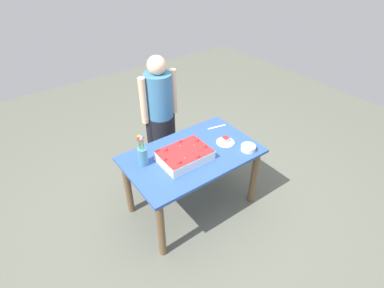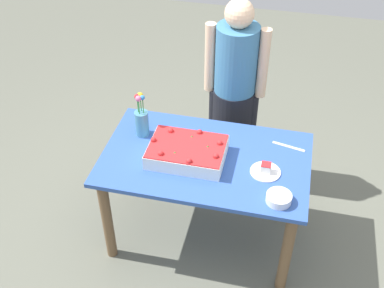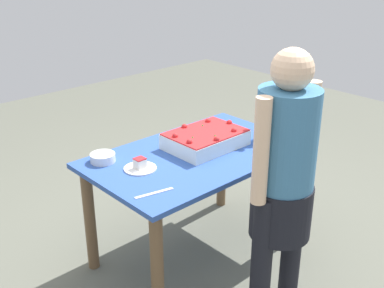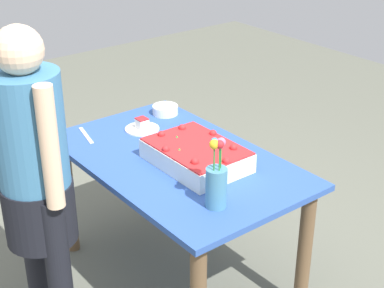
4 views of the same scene
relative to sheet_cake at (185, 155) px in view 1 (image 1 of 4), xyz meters
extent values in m
plane|color=#5F6153|center=(-0.11, -0.03, -0.78)|extent=(8.00, 8.00, 0.00)
cube|color=#2E51A0|center=(-0.11, -0.03, -0.07)|extent=(1.31, 0.81, 0.03)
cylinder|color=brown|center=(-0.69, -0.36, -0.43)|extent=(0.07, 0.07, 0.70)
cylinder|color=brown|center=(0.47, -0.36, -0.43)|extent=(0.07, 0.07, 0.70)
cylinder|color=brown|center=(-0.69, 0.30, -0.43)|extent=(0.07, 0.07, 0.70)
cylinder|color=brown|center=(0.47, 0.30, -0.43)|extent=(0.07, 0.07, 0.70)
cube|color=white|center=(0.00, 0.00, -0.01)|extent=(0.48, 0.34, 0.09)
cube|color=red|center=(0.00, 0.00, 0.05)|extent=(0.47, 0.33, 0.01)
sphere|color=red|center=(0.22, 0.00, 0.05)|extent=(0.04, 0.04, 0.04)
sphere|color=red|center=(0.13, 0.12, 0.05)|extent=(0.04, 0.04, 0.04)
sphere|color=red|center=(-0.05, 0.14, 0.05)|extent=(0.04, 0.04, 0.04)
sphere|color=red|center=(-0.19, 0.06, 0.05)|extent=(0.04, 0.04, 0.04)
sphere|color=red|center=(-0.19, -0.06, 0.05)|extent=(0.04, 0.04, 0.04)
sphere|color=red|center=(-0.05, -0.14, 0.05)|extent=(0.04, 0.04, 0.04)
sphere|color=red|center=(0.13, -0.12, 0.05)|extent=(0.04, 0.04, 0.04)
cone|color=#2D8438|center=(-0.01, -0.09, 0.05)|extent=(0.02, 0.02, 0.02)
cone|color=#2D8438|center=(0.06, 0.08, 0.05)|extent=(0.02, 0.02, 0.02)
cone|color=#2D8438|center=(-0.13, -0.02, 0.05)|extent=(0.02, 0.02, 0.02)
cylinder|color=white|center=(-0.50, 0.02, -0.05)|extent=(0.19, 0.19, 0.01)
cube|color=white|center=(-0.50, 0.02, -0.02)|extent=(0.06, 0.06, 0.05)
cube|color=red|center=(-0.50, 0.02, 0.01)|extent=(0.06, 0.06, 0.01)
cube|color=silver|center=(-0.62, -0.26, -0.05)|extent=(0.21, 0.07, 0.00)
cylinder|color=teal|center=(0.35, -0.17, 0.04)|extent=(0.09, 0.09, 0.18)
cylinder|color=#2D8438|center=(0.37, -0.17, 0.19)|extent=(0.01, 0.01, 0.12)
sphere|color=red|center=(0.37, -0.17, 0.25)|extent=(0.04, 0.04, 0.04)
cylinder|color=#2D8438|center=(0.35, -0.15, 0.19)|extent=(0.01, 0.01, 0.12)
sphere|color=#D16898|center=(0.35, -0.15, 0.25)|extent=(0.04, 0.04, 0.04)
cylinder|color=#2D8438|center=(0.33, -0.17, 0.19)|extent=(0.01, 0.01, 0.12)
sphere|color=#2B78C3|center=(0.33, -0.17, 0.25)|extent=(0.03, 0.03, 0.03)
cylinder|color=#2D8438|center=(0.35, -0.19, 0.19)|extent=(0.01, 0.01, 0.12)
sphere|color=gold|center=(0.35, -0.19, 0.25)|extent=(0.04, 0.04, 0.04)
cylinder|color=silver|center=(-0.60, 0.25, -0.03)|extent=(0.15, 0.15, 0.05)
cylinder|color=black|center=(-0.05, -0.74, -0.39)|extent=(0.11, 0.11, 0.78)
cylinder|color=black|center=(-0.31, -0.74, -0.39)|extent=(0.11, 0.11, 0.78)
cylinder|color=black|center=(-0.18, -0.74, -0.12)|extent=(0.32, 0.31, 0.28)
cylinder|color=teal|center=(-0.18, -0.74, 0.26)|extent=(0.30, 0.30, 0.52)
sphere|color=beige|center=(-0.18, -0.74, 0.61)|extent=(0.20, 0.20, 0.20)
cylinder|color=beige|center=(0.01, -0.74, 0.26)|extent=(0.08, 0.08, 0.52)
cylinder|color=beige|center=(-0.37, -0.74, 0.26)|extent=(0.08, 0.08, 0.52)
camera|label=1|loc=(1.25, 1.84, 1.74)|focal=28.00mm
camera|label=2|loc=(-0.55, 2.22, 1.95)|focal=45.00mm
camera|label=3|loc=(-1.95, -1.99, 1.15)|focal=45.00mm
camera|label=4|loc=(1.96, -1.56, 1.27)|focal=55.00mm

